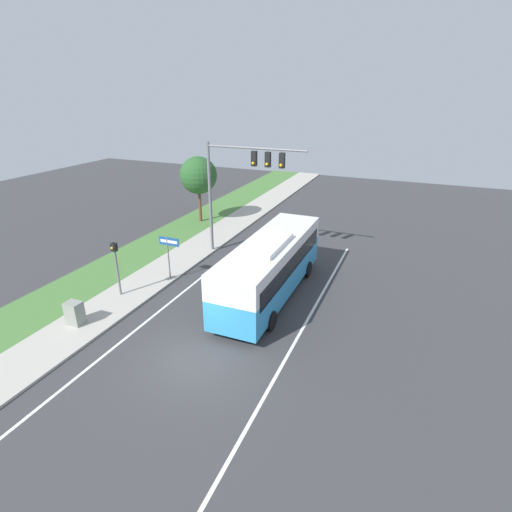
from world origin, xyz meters
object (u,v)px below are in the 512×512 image
object	(u,v)px
signal_gantry	(239,176)
pedestrian_signal	(116,261)
utility_cabinet	(75,313)
bus	(271,264)
street_sign	(169,249)

from	to	relation	value
signal_gantry	pedestrian_signal	size ratio (longest dim) A/B	2.39
pedestrian_signal	utility_cabinet	bearing A→B (deg)	-89.46
bus	utility_cabinet	distance (m)	9.89
utility_cabinet	pedestrian_signal	bearing A→B (deg)	90.54
utility_cabinet	bus	bearing A→B (deg)	40.69
pedestrian_signal	utility_cabinet	size ratio (longest dim) A/B	2.73
pedestrian_signal	street_sign	world-z (taller)	pedestrian_signal
signal_gantry	pedestrian_signal	bearing A→B (deg)	-114.61
bus	utility_cabinet	xyz separation A→B (m)	(-7.45, -6.40, -1.20)
bus	street_sign	distance (m)	6.09
bus	signal_gantry	world-z (taller)	signal_gantry
bus	street_sign	xyz separation A→B (m)	(-6.08, -0.46, 0.06)
bus	street_sign	bearing A→B (deg)	-175.63
utility_cabinet	signal_gantry	bearing A→B (deg)	72.09
signal_gantry	utility_cabinet	xyz separation A→B (m)	(-3.55, -10.97, -4.73)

